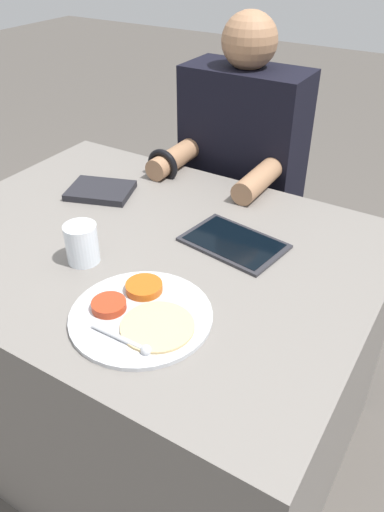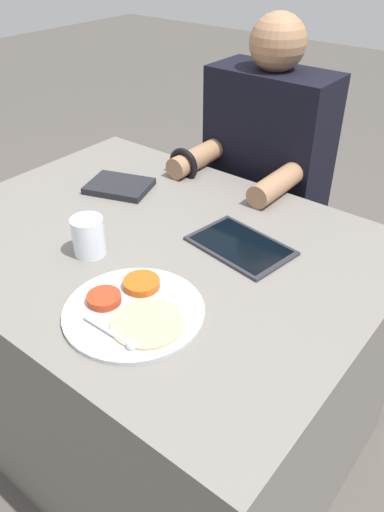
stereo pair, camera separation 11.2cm
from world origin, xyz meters
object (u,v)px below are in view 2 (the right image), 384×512
Objects in this scene: drinking_glass at (88,236)px; tablet_device at (240,246)px; person_diner at (262,209)px; thali_tray at (133,309)px; red_notebook at (119,187)px.

tablet_device is at bearing 42.60° from drinking_glass.
person_diner reaches higher than drinking_glass.
thali_tray is 0.35m from tablet_device.
drinking_glass reaches higher than tablet_device.
red_notebook is 2.25× the size of drinking_glass.
red_notebook is at bearing 138.26° from thali_tray.
thali_tray is 1.11× the size of tablet_device.
thali_tray is 3.06× the size of drinking_glass.
person_diner is at bearing 86.35° from drinking_glass.
thali_tray reaches higher than red_notebook.
drinking_glass is at bearing -137.40° from tablet_device.
tablet_device is (0.04, 0.35, -0.00)m from thali_tray.
tablet_device is at bearing -65.31° from person_diner.
red_notebook is 0.47m from tablet_device.
thali_tray reaches higher than tablet_device.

